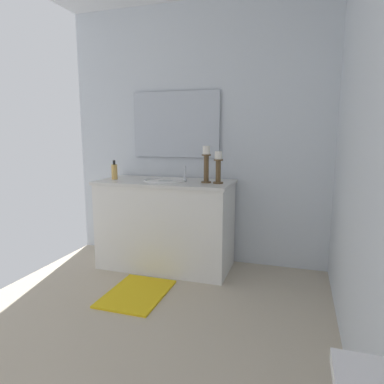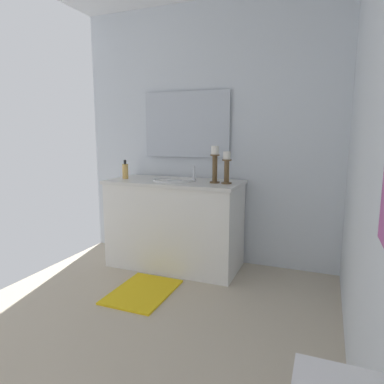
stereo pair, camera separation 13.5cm
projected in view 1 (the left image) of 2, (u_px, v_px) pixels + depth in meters
floor at (118, 347)px, 2.01m from camera, size 3.16×2.57×0.02m
wall_back at (380, 137)px, 1.42m from camera, size 3.16×0.04×2.45m
wall_left at (196, 136)px, 3.29m from camera, size 0.04×2.57×2.45m
vanity_cabinet at (166, 224)px, 3.17m from camera, size 0.58×1.24×0.82m
sink_basin at (165, 185)px, 3.11m from camera, size 0.40×0.40×0.24m
mirror at (176, 125)px, 3.29m from camera, size 0.02×0.88×0.63m
candle_holder_tall at (218, 167)px, 2.91m from camera, size 0.09×0.09×0.28m
candle_holder_short at (206, 163)px, 2.95m from camera, size 0.09×0.09×0.32m
soap_bottle at (114, 171)px, 3.20m from camera, size 0.06×0.06×0.18m
bath_mat at (137, 293)px, 2.65m from camera, size 0.60×0.44×0.02m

